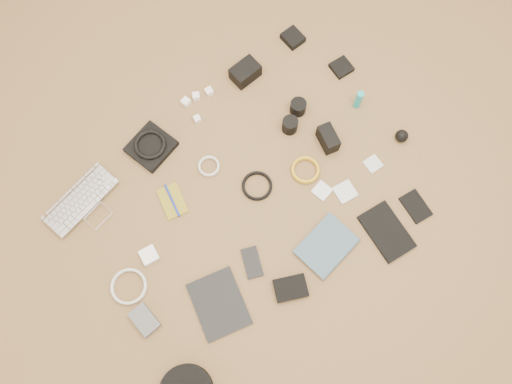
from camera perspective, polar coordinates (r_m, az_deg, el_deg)
laptop at (r=2.11m, az=-18.54°, el=-1.68°), size 0.35×0.28×0.02m
headphone_pouch at (r=2.13m, az=-11.89°, el=5.09°), size 0.20×0.20×0.03m
headphones at (r=2.11m, az=-12.02°, el=5.33°), size 0.15×0.15×0.02m
charger_a at (r=2.19m, az=-8.01°, el=10.14°), size 0.04×0.04×0.03m
charger_b at (r=2.21m, az=-5.38°, el=11.36°), size 0.03×0.03×0.03m
charger_c at (r=2.20m, az=-6.85°, el=10.80°), size 0.04×0.04×0.03m
charger_d at (r=2.15m, az=-6.74°, el=8.29°), size 0.03×0.03×0.03m
dslr_camera at (r=2.22m, az=-1.24°, el=13.53°), size 0.13×0.09×0.07m
lens_pouch at (r=2.35m, az=4.23°, el=17.17°), size 0.08×0.09×0.03m
notebook_olive at (r=2.05m, az=-9.53°, el=-1.02°), size 0.12×0.15×0.01m
pen_blue at (r=2.04m, az=-9.57°, el=-0.96°), size 0.04×0.15×0.01m
cable_white_a at (r=2.07m, az=-5.39°, el=2.90°), size 0.09×0.09×0.01m
lens_a at (r=2.11m, az=3.90°, el=7.64°), size 0.08×0.08×0.07m
lens_b at (r=2.15m, az=4.83°, el=9.65°), size 0.08×0.08×0.06m
card_reader at (r=2.29m, az=9.74°, el=13.86°), size 0.09×0.09×0.02m
power_brick at (r=2.00m, az=-12.10°, el=-7.09°), size 0.07×0.07×0.03m
cable_white_b at (r=2.01m, az=-14.29°, el=-10.44°), size 0.18×0.18×0.01m
cable_black at (r=2.03m, az=0.12°, el=0.66°), size 0.16×0.16×0.01m
cable_yellow at (r=2.07m, az=5.65°, el=2.46°), size 0.14×0.14×0.01m
flash at (r=2.09m, az=8.23°, el=6.05°), size 0.08×0.12×0.08m
lens_cleaner at (r=2.18m, az=11.64°, el=10.29°), size 0.03×0.03×0.10m
battery_charger at (r=1.97m, az=-12.62°, el=-14.07°), size 0.08×0.11×0.03m
tablet at (r=1.94m, az=-4.24°, el=-12.64°), size 0.23×0.27×0.01m
phone at (r=1.96m, az=-0.45°, el=-8.06°), size 0.10×0.14×0.01m
filter_case_left at (r=2.05m, az=7.55°, el=0.14°), size 0.08×0.08×0.01m
filter_case_mid at (r=2.06m, az=10.15°, el=0.02°), size 0.09×0.09×0.01m
filter_case_right at (r=2.12m, az=13.22°, el=3.14°), size 0.07×0.07×0.01m
air_blower at (r=2.18m, az=16.32°, el=6.17°), size 0.05×0.05×0.05m
drive_case at (r=1.94m, az=3.98°, el=-10.90°), size 0.15×0.13×0.03m
paperback at (r=1.98m, az=9.82°, el=-7.70°), size 0.24×0.19×0.02m
notebook_black_a at (r=2.05m, az=14.70°, el=-4.40°), size 0.16×0.23×0.02m
notebook_black_b at (r=2.11m, az=17.78°, el=-1.57°), size 0.10×0.14×0.01m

